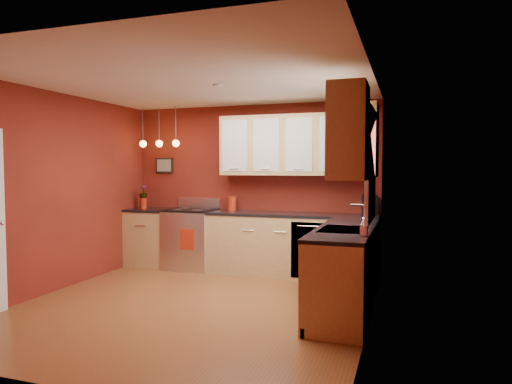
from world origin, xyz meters
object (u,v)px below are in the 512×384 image
(red_canister, at_px, (232,203))
(sink, at_px, (344,231))
(soap_pump, at_px, (363,227))
(gas_range, at_px, (191,238))
(coffee_maker, at_px, (370,205))

(red_canister, bearing_deg, sink, -39.82)
(red_canister, distance_m, soap_pump, 3.06)
(gas_range, xyz_separation_m, sink, (2.62, -1.50, 0.43))
(coffee_maker, xyz_separation_m, soap_pump, (0.10, -2.09, -0.04))
(sink, relative_size, red_canister, 3.21)
(sink, relative_size, soap_pump, 3.89)
(gas_range, height_order, sink, sink)
(coffee_maker, relative_size, soap_pump, 1.61)
(gas_range, xyz_separation_m, coffee_maker, (2.77, 0.14, 0.59))
(gas_range, xyz_separation_m, soap_pump, (2.87, -1.95, 0.55))
(gas_range, bearing_deg, red_canister, 12.60)
(sink, height_order, soap_pump, sink)
(sink, bearing_deg, coffee_maker, 84.85)
(sink, distance_m, coffee_maker, 1.66)
(gas_range, height_order, soap_pump, soap_pump)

